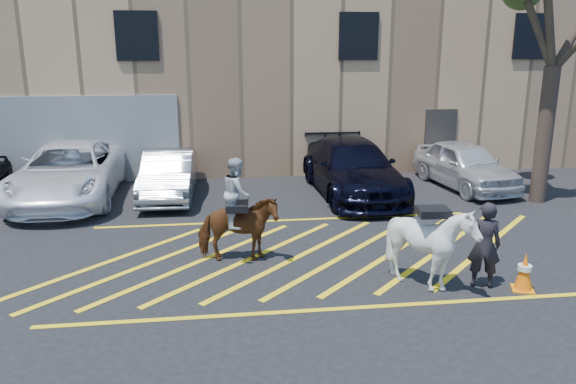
{
  "coord_description": "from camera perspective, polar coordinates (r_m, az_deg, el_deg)",
  "views": [
    {
      "loc": [
        -1.69,
        -11.4,
        4.46
      ],
      "look_at": [
        -0.18,
        0.2,
        1.3
      ],
      "focal_mm": 35.0,
      "sensor_mm": 36.0,
      "label": 1
    }
  ],
  "objects": [
    {
      "name": "ground",
      "position": [
        12.35,
        0.97,
        -6.04
      ],
      "size": [
        90.0,
        90.0,
        0.0
      ],
      "primitive_type": "plane",
      "color": "black",
      "rests_on": "ground"
    },
    {
      "name": "car_white_pickup",
      "position": [
        17.29,
        -21.35,
        1.87
      ],
      "size": [
        2.75,
        5.83,
        1.61
      ],
      "primitive_type": "imported",
      "rotation": [
        0.0,
        0.0,
        0.01
      ],
      "color": "white",
      "rests_on": "ground"
    },
    {
      "name": "car_silver_sedan",
      "position": [
        16.74,
        -12.02,
        1.72
      ],
      "size": [
        1.52,
        4.13,
        1.35
      ],
      "primitive_type": "imported",
      "rotation": [
        0.0,
        0.0,
        -0.02
      ],
      "color": "#8E949B",
      "rests_on": "ground"
    },
    {
      "name": "car_blue_suv",
      "position": [
        16.79,
        6.56,
        2.43
      ],
      "size": [
        2.46,
        5.59,
        1.6
      ],
      "primitive_type": "imported",
      "rotation": [
        0.0,
        0.0,
        0.04
      ],
      "color": "black",
      "rests_on": "ground"
    },
    {
      "name": "car_white_suv",
      "position": [
        18.35,
        17.52,
        2.65
      ],
      "size": [
        2.27,
        4.42,
        1.44
      ],
      "primitive_type": "imported",
      "rotation": [
        0.0,
        0.0,
        0.14
      ],
      "color": "silver",
      "rests_on": "ground"
    },
    {
      "name": "handler",
      "position": [
        10.99,
        19.32,
        -5.1
      ],
      "size": [
        0.7,
        0.57,
        1.64
      ],
      "primitive_type": "imported",
      "rotation": [
        0.0,
        0.0,
        2.81
      ],
      "color": "black",
      "rests_on": "ground"
    },
    {
      "name": "warehouse",
      "position": [
        23.46,
        -3.39,
        13.13
      ],
      "size": [
        32.42,
        10.2,
        7.3
      ],
      "color": "tan",
      "rests_on": "ground"
    },
    {
      "name": "hatching_zone",
      "position": [
        12.08,
        1.18,
        -6.53
      ],
      "size": [
        12.6,
        5.12,
        0.01
      ],
      "color": "yellow",
      "rests_on": "ground"
    },
    {
      "name": "mounted_bay",
      "position": [
        11.58,
        -5.15,
        -2.89
      ],
      "size": [
        1.71,
        0.86,
        2.2
      ],
      "color": "brown",
      "rests_on": "ground"
    },
    {
      "name": "saddled_white",
      "position": [
        10.64,
        14.3,
        -5.28
      ],
      "size": [
        1.45,
        1.61,
        1.66
      ],
      "color": "silver",
      "rests_on": "ground"
    },
    {
      "name": "traffic_cone",
      "position": [
        11.27,
        22.89,
        -7.45
      ],
      "size": [
        0.49,
        0.49,
        0.73
      ],
      "color": "orange",
      "rests_on": "ground"
    }
  ]
}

